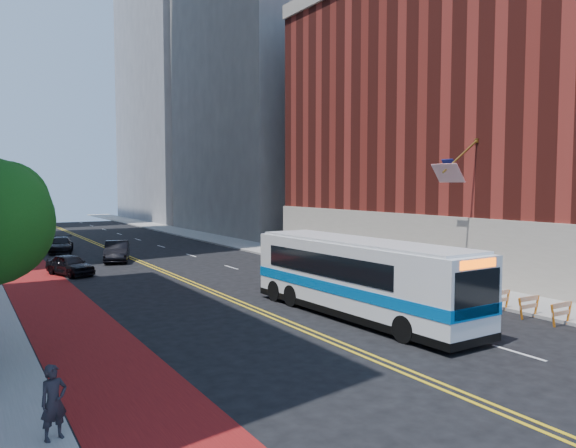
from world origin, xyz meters
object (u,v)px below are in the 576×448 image
(pedestrian, at_px, (54,402))
(car_b, at_px, (117,251))
(car_a, at_px, (70,265))
(car_c, at_px, (61,245))
(transit_bus, at_px, (357,277))

(pedestrian, bearing_deg, car_b, 54.56)
(car_a, bearing_deg, car_b, 31.09)
(car_a, height_order, car_b, car_b)
(car_c, bearing_deg, car_a, -84.23)
(car_a, relative_size, car_c, 0.87)
(transit_bus, bearing_deg, car_a, 112.98)
(car_a, xyz_separation_m, pedestrian, (-4.59, -25.36, 0.32))
(transit_bus, distance_m, car_a, 21.00)
(car_c, xyz_separation_m, pedestrian, (-6.08, -38.72, 0.33))
(car_b, relative_size, pedestrian, 2.79)
(car_b, bearing_deg, transit_bus, -61.54)
(pedestrian, bearing_deg, transit_bus, 6.08)
(car_b, height_order, pedestrian, pedestrian)
(transit_bus, xyz_separation_m, car_c, (-7.57, 32.27, -1.14))
(car_a, height_order, car_c, car_a)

